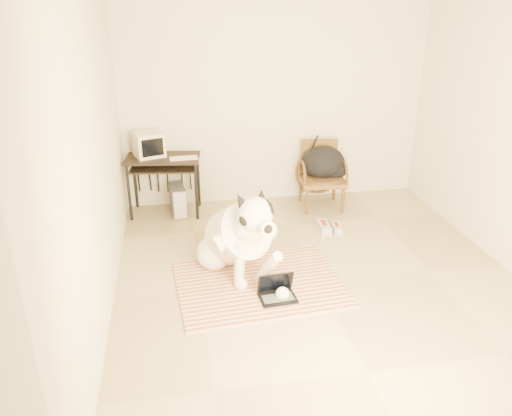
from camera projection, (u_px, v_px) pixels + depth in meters
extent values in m
plane|color=tan|center=(319.00, 281.00, 5.00)|extent=(4.50, 4.50, 0.00)
plane|color=beige|center=(275.00, 101.00, 6.49)|extent=(4.50, 0.00, 4.50)
plane|color=beige|center=(463.00, 287.00, 2.42)|extent=(4.50, 0.00, 4.50)
plane|color=beige|center=(95.00, 164.00, 4.15)|extent=(0.00, 4.50, 4.50)
cube|color=#B3491F|center=(273.00, 312.00, 4.50)|extent=(1.62, 0.37, 0.02)
cube|color=#3A632A|center=(266.00, 297.00, 4.72)|extent=(1.62, 0.37, 0.02)
cube|color=#744D91|center=(259.00, 284.00, 4.94)|extent=(1.62, 0.37, 0.02)
cube|color=gold|center=(254.00, 271.00, 5.15)|extent=(1.62, 0.37, 0.02)
cube|color=#BEA290|center=(248.00, 260.00, 5.37)|extent=(1.62, 0.37, 0.02)
sphere|color=white|center=(214.00, 253.00, 5.17)|extent=(0.36, 0.36, 0.36)
sphere|color=white|center=(243.00, 245.00, 5.32)|extent=(0.36, 0.36, 0.36)
ellipsoid|color=white|center=(229.00, 247.00, 5.22)|extent=(0.44, 0.40, 0.36)
ellipsoid|color=white|center=(238.00, 235.00, 4.95)|extent=(0.69, 0.92, 0.77)
cylinder|color=silver|center=(238.00, 234.00, 4.96)|extent=(0.73, 0.83, 0.71)
sphere|color=white|center=(249.00, 228.00, 4.70)|extent=(0.30, 0.30, 0.30)
sphere|color=white|center=(255.00, 214.00, 4.53)|extent=(0.33, 0.33, 0.33)
ellipsoid|color=black|center=(260.00, 211.00, 4.55)|extent=(0.25, 0.29, 0.24)
cylinder|color=white|center=(263.00, 225.00, 4.44)|extent=(0.19, 0.21, 0.14)
sphere|color=black|center=(268.00, 229.00, 4.36)|extent=(0.08, 0.08, 0.08)
cone|color=black|center=(241.00, 201.00, 4.49)|extent=(0.18, 0.18, 0.20)
cone|color=black|center=(261.00, 196.00, 4.59)|extent=(0.17, 0.20, 0.20)
torus|color=white|center=(250.00, 223.00, 4.66)|extent=(0.32, 0.24, 0.26)
cylinder|color=white|center=(240.00, 265.00, 4.78)|extent=(0.14, 0.17, 0.49)
cylinder|color=white|center=(268.00, 268.00, 4.78)|extent=(0.24, 0.45, 0.50)
sphere|color=white|center=(241.00, 284.00, 4.84)|extent=(0.13, 0.13, 0.13)
sphere|color=white|center=(283.00, 294.00, 4.68)|extent=(0.13, 0.13, 0.13)
cone|color=black|center=(215.00, 248.00, 5.52)|extent=(0.37, 0.45, 0.13)
cube|color=black|center=(278.00, 298.00, 4.67)|extent=(0.36, 0.27, 0.02)
cube|color=#49494B|center=(278.00, 298.00, 4.66)|extent=(0.30, 0.16, 0.00)
cube|color=black|center=(275.00, 282.00, 4.70)|extent=(0.35, 0.11, 0.22)
cube|color=black|center=(276.00, 283.00, 4.69)|extent=(0.30, 0.09, 0.20)
cube|color=black|center=(163.00, 158.00, 6.24)|extent=(0.97, 0.62, 0.03)
cube|color=black|center=(163.00, 168.00, 6.24)|extent=(0.86, 0.50, 0.02)
cylinder|color=black|center=(129.00, 193.00, 6.18)|extent=(0.04, 0.04, 0.73)
cylinder|color=black|center=(135.00, 181.00, 6.57)|extent=(0.04, 0.04, 0.73)
cylinder|color=black|center=(196.00, 192.00, 6.22)|extent=(0.04, 0.04, 0.73)
cylinder|color=black|center=(198.00, 180.00, 6.61)|extent=(0.04, 0.04, 0.73)
cube|color=beige|center=(149.00, 144.00, 6.21)|extent=(0.43, 0.42, 0.31)
cube|color=black|center=(153.00, 148.00, 6.08)|extent=(0.26, 0.10, 0.22)
cube|color=beige|center=(184.00, 158.00, 6.16)|extent=(0.35, 0.15, 0.02)
cube|color=#49494B|center=(178.00, 200.00, 6.45)|extent=(0.22, 0.42, 0.38)
cube|color=silver|center=(180.00, 206.00, 6.27)|extent=(0.16, 0.03, 0.36)
cube|color=brown|center=(322.00, 180.00, 6.56)|extent=(0.60, 0.59, 0.06)
cylinder|color=#3B2510|center=(322.00, 177.00, 6.55)|extent=(0.53, 0.53, 0.04)
cube|color=brown|center=(319.00, 155.00, 6.69)|extent=(0.49, 0.07, 0.43)
cylinder|color=#3B2510|center=(307.00, 202.00, 6.41)|extent=(0.04, 0.04, 0.35)
cylinder|color=#3B2510|center=(301.00, 189.00, 6.84)|extent=(0.04, 0.04, 0.35)
cylinder|color=#3B2510|center=(343.00, 201.00, 6.45)|extent=(0.04, 0.04, 0.35)
cylinder|color=#3B2510|center=(334.00, 188.00, 6.88)|extent=(0.04, 0.04, 0.35)
ellipsoid|color=black|center=(323.00, 162.00, 6.53)|extent=(0.58, 0.48, 0.43)
ellipsoid|color=black|center=(335.00, 169.00, 6.54)|extent=(0.36, 0.29, 0.25)
cube|color=silver|center=(324.00, 231.00, 6.01)|extent=(0.14, 0.33, 0.03)
cube|color=gray|center=(324.00, 227.00, 5.99)|extent=(0.14, 0.32, 0.10)
cube|color=maroon|center=(324.00, 224.00, 5.98)|extent=(0.06, 0.16, 0.02)
cube|color=silver|center=(337.00, 231.00, 6.01)|extent=(0.14, 0.28, 0.03)
cube|color=gray|center=(337.00, 228.00, 5.99)|extent=(0.14, 0.27, 0.09)
cube|color=maroon|center=(337.00, 226.00, 5.98)|extent=(0.06, 0.14, 0.02)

